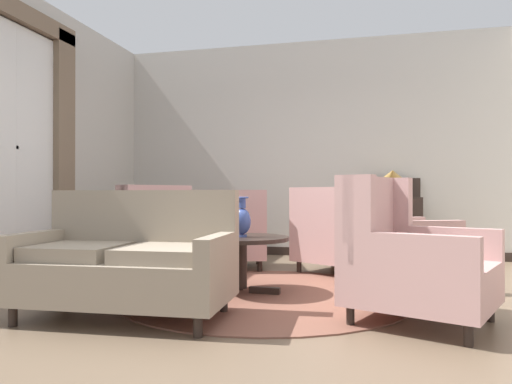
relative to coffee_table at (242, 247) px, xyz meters
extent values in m
plane|color=brown|center=(0.22, -0.32, -0.42)|extent=(8.96, 8.96, 0.00)
cube|color=#BCB7AD|center=(0.22, 2.87, 1.16)|extent=(5.81, 0.08, 3.17)
cube|color=#BCB7AD|center=(-2.61, 0.64, 1.16)|extent=(0.08, 4.48, 3.17)
cube|color=black|center=(0.22, 2.82, -0.36)|extent=(5.65, 0.03, 0.12)
cylinder|color=brown|center=(0.22, -0.02, -0.42)|extent=(2.61, 2.61, 0.01)
cube|color=silver|center=(-2.55, 0.15, 0.98)|extent=(0.03, 1.14, 2.55)
cube|color=white|center=(-2.53, 0.15, 0.98)|extent=(0.02, 1.22, 2.63)
cube|color=white|center=(-2.53, 0.15, 0.98)|extent=(0.02, 0.04, 2.55)
cube|color=white|center=(-2.53, 0.15, 0.98)|extent=(0.02, 1.14, 0.04)
cube|color=#75604C|center=(-2.49, 0.90, 1.03)|extent=(0.10, 0.32, 2.85)
cube|color=#75604C|center=(-2.49, 0.15, 2.42)|extent=(0.10, 1.82, 0.20)
cylinder|color=black|center=(0.00, 0.00, 0.08)|extent=(0.87, 0.87, 0.03)
cylinder|color=black|center=(0.00, 0.00, -0.16)|extent=(0.10, 0.10, 0.44)
cube|color=black|center=(0.22, -0.01, -0.39)|extent=(0.28, 0.07, 0.07)
cube|color=black|center=(-0.10, 0.20, -0.39)|extent=(0.18, 0.28, 0.07)
cube|color=black|center=(-0.11, -0.19, -0.39)|extent=(0.19, 0.27, 0.07)
cylinder|color=#384C93|center=(0.02, -0.05, 0.11)|extent=(0.09, 0.09, 0.02)
ellipsoid|color=#384C93|center=(0.02, -0.05, 0.24)|extent=(0.16, 0.16, 0.23)
cylinder|color=#384C93|center=(0.02, -0.05, 0.40)|extent=(0.06, 0.06, 0.10)
torus|color=#384C93|center=(0.02, -0.05, 0.45)|extent=(0.12, 0.12, 0.02)
cube|color=gray|center=(-0.59, -1.07, -0.13)|extent=(1.55, 0.86, 0.30)
cube|color=gray|center=(-0.60, -0.74, 0.26)|extent=(1.52, 0.20, 0.50)
cube|color=gray|center=(-0.92, -1.12, 0.06)|extent=(0.63, 0.62, 0.10)
cube|color=gray|center=(-0.25, -1.09, 0.06)|extent=(0.63, 0.62, 0.10)
cube|color=gray|center=(-1.29, -1.14, 0.11)|extent=(0.14, 0.70, 0.19)
cube|color=gray|center=(0.12, -1.09, 0.11)|extent=(0.14, 0.70, 0.19)
cylinder|color=black|center=(-1.24, -1.41, -0.35)|extent=(0.06, 0.06, 0.14)
cylinder|color=black|center=(0.08, -1.36, -0.35)|extent=(0.06, 0.06, 0.14)
cylinder|color=black|center=(-1.26, -0.77, -0.35)|extent=(0.06, 0.06, 0.14)
cylinder|color=black|center=(0.06, -0.72, -0.35)|extent=(0.06, 0.06, 0.14)
cube|color=tan|center=(1.49, -0.69, -0.14)|extent=(1.17, 1.14, 0.29)
cube|color=tan|center=(1.13, -0.54, 0.31)|extent=(0.45, 0.84, 0.60)
cube|color=tan|center=(1.07, -0.93, 0.38)|extent=(0.22, 0.17, 0.46)
cube|color=tan|center=(1.36, -0.23, 0.38)|extent=(0.22, 0.17, 0.46)
cube|color=tan|center=(1.39, -1.06, 0.12)|extent=(0.79, 0.40, 0.22)
cube|color=tan|center=(1.68, -0.37, 0.12)|extent=(0.79, 0.40, 0.22)
cylinder|color=black|center=(1.71, -1.16, -0.35)|extent=(0.06, 0.06, 0.14)
cylinder|color=black|center=(1.97, -0.52, -0.35)|extent=(0.06, 0.06, 0.14)
cylinder|color=black|center=(1.01, -0.87, -0.35)|extent=(0.06, 0.06, 0.14)
cylinder|color=black|center=(1.27, -0.23, -0.35)|extent=(0.06, 0.06, 0.14)
cube|color=tan|center=(1.42, 0.60, -0.12)|extent=(1.13, 1.07, 0.32)
cube|color=tan|center=(1.08, 0.45, 0.29)|extent=(0.45, 0.76, 0.51)
cube|color=tan|center=(1.30, 0.18, 0.35)|extent=(0.22, 0.17, 0.39)
cube|color=tan|center=(1.02, 0.79, 0.35)|extent=(0.22, 0.17, 0.39)
cube|color=tan|center=(1.60, 0.32, 0.14)|extent=(0.76, 0.42, 0.21)
cube|color=tan|center=(1.32, 0.93, 0.14)|extent=(0.76, 0.42, 0.21)
cylinder|color=black|center=(1.88, 0.48, -0.35)|extent=(0.06, 0.06, 0.14)
cylinder|color=black|center=(1.62, 1.03, -0.35)|extent=(0.06, 0.06, 0.14)
cylinder|color=black|center=(1.21, 0.17, -0.35)|extent=(0.06, 0.06, 0.14)
cylinder|color=black|center=(0.96, 0.73, -0.35)|extent=(0.06, 0.06, 0.14)
cube|color=tan|center=(-1.46, 0.90, -0.13)|extent=(1.16, 1.15, 0.30)
cube|color=tan|center=(-1.16, 0.71, 0.30)|extent=(0.56, 0.78, 0.57)
cube|color=tan|center=(-1.04, 1.07, 0.37)|extent=(0.22, 0.19, 0.43)
cube|color=tan|center=(-1.43, 0.45, 0.37)|extent=(0.22, 0.19, 0.43)
cube|color=tan|center=(-1.31, 1.24, 0.12)|extent=(0.69, 0.48, 0.21)
cube|color=tan|center=(-1.69, 0.61, 0.12)|extent=(0.69, 0.48, 0.21)
cylinder|color=black|center=(-1.57, 1.37, -0.35)|extent=(0.06, 0.06, 0.14)
cylinder|color=black|center=(-1.93, 0.79, -0.35)|extent=(0.06, 0.06, 0.14)
cylinder|color=black|center=(-0.99, 1.01, -0.35)|extent=(0.06, 0.06, 0.14)
cylinder|color=black|center=(-1.34, 0.43, -0.35)|extent=(0.06, 0.06, 0.14)
cube|color=tan|center=(-0.51, 1.43, -0.14)|extent=(1.02, 1.01, 0.28)
cube|color=tan|center=(-0.43, 1.09, 0.27)|extent=(0.84, 0.35, 0.53)
cube|color=tan|center=(-0.09, 1.27, 0.33)|extent=(0.15, 0.22, 0.40)
cube|color=tan|center=(-0.80, 1.09, 0.33)|extent=(0.15, 0.22, 0.40)
cube|color=tan|center=(-0.17, 1.57, 0.11)|extent=(0.28, 0.73, 0.21)
cube|color=tan|center=(-0.88, 1.38, 0.11)|extent=(0.28, 0.73, 0.21)
cylinder|color=black|center=(-0.27, 1.84, -0.35)|extent=(0.06, 0.06, 0.14)
cylinder|color=black|center=(-0.92, 1.67, -0.35)|extent=(0.06, 0.06, 0.14)
cylinder|color=black|center=(-0.10, 1.19, -0.35)|extent=(0.06, 0.06, 0.14)
cylinder|color=black|center=(-0.76, 1.02, -0.35)|extent=(0.06, 0.06, 0.14)
cube|color=tan|center=(0.78, 1.39, -0.14)|extent=(1.09, 1.11, 0.28)
cube|color=tan|center=(0.60, 1.09, 0.28)|extent=(0.74, 0.51, 0.56)
cube|color=tan|center=(0.94, 1.00, 0.35)|extent=(0.19, 0.22, 0.43)
cube|color=tan|center=(0.36, 1.34, 0.35)|extent=(0.19, 0.22, 0.43)
cube|color=tan|center=(1.10, 1.27, 0.09)|extent=(0.46, 0.69, 0.19)
cube|color=tan|center=(0.52, 1.60, 0.09)|extent=(0.46, 0.69, 0.19)
cylinder|color=black|center=(1.21, 1.53, -0.35)|extent=(0.06, 0.06, 0.14)
cylinder|color=black|center=(0.69, 1.84, -0.35)|extent=(0.06, 0.06, 0.14)
cylinder|color=black|center=(0.87, 0.95, -0.35)|extent=(0.06, 0.06, 0.14)
cylinder|color=black|center=(0.35, 1.25, -0.35)|extent=(0.06, 0.06, 0.14)
cylinder|color=black|center=(1.16, 0.54, 0.26)|extent=(0.57, 0.57, 0.03)
cylinder|color=black|center=(1.16, 0.54, -0.09)|extent=(0.07, 0.07, 0.66)
cylinder|color=black|center=(1.16, 0.54, -0.40)|extent=(0.37, 0.37, 0.04)
cube|color=black|center=(1.38, 2.57, 0.06)|extent=(0.88, 0.37, 0.77)
cube|color=black|center=(1.38, 2.74, 0.58)|extent=(0.88, 0.04, 0.26)
cube|color=black|center=(0.98, 2.44, -0.37)|extent=(0.06, 0.06, 0.10)
cube|color=black|center=(1.77, 2.44, -0.37)|extent=(0.06, 0.06, 0.10)
cube|color=black|center=(0.98, 2.71, -0.37)|extent=(0.06, 0.06, 0.10)
cube|color=black|center=(1.77, 2.71, -0.37)|extent=(0.06, 0.06, 0.10)
cube|color=black|center=(1.38, 2.55, 0.51)|extent=(0.24, 0.24, 0.14)
cone|color=#B28942|center=(1.44, 2.47, 0.72)|extent=(0.32, 0.41, 0.41)
camera|label=1|loc=(1.14, -4.20, 0.48)|focal=33.53mm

